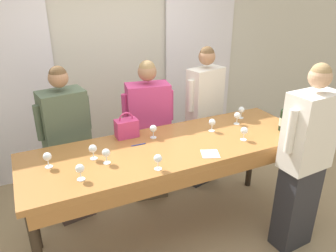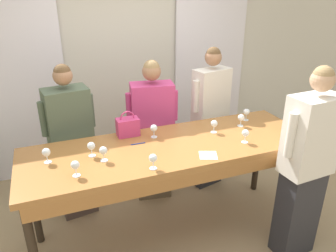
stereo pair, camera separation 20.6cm
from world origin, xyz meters
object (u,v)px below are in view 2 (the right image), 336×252
at_px(wine_glass_center_mid, 214,124).
at_px(wine_glass_back_mid, 241,118).
at_px(wine_glass_front_left, 46,153).
at_px(guest_cream_sweater, 210,119).
at_px(wine_glass_back_left, 154,129).
at_px(handbag, 128,126).
at_px(wine_glass_front_mid, 246,112).
at_px(guest_pink_top, 153,132).
at_px(wine_glass_near_host, 75,166).
at_px(wine_glass_back_right, 153,159).
at_px(wine_bottle, 288,122).
at_px(wine_glass_center_left, 103,151).
at_px(wine_glass_center_right, 245,134).
at_px(tasting_bar, 172,155).
at_px(wine_glass_front_right, 91,146).
at_px(guest_olive_jacket, 72,144).
at_px(host_pouring, 306,168).

relative_size(wine_glass_center_mid, wine_glass_back_mid, 1.00).
distance_m(wine_glass_front_left, guest_cream_sweater, 1.95).
bearing_deg(wine_glass_back_left, handbag, 148.79).
xyz_separation_m(wine_glass_front_mid, guest_cream_sweater, (-0.19, 0.45, -0.22)).
distance_m(wine_glass_front_mid, wine_glass_back_left, 1.06).
relative_size(wine_glass_back_mid, guest_pink_top, 0.08).
relative_size(wine_glass_back_left, wine_glass_near_host, 1.00).
distance_m(wine_glass_back_left, wine_glass_back_right, 0.58).
xyz_separation_m(wine_bottle, wine_glass_front_mid, (-0.18, 0.44, -0.03)).
distance_m(wine_glass_front_mid, wine_glass_center_mid, 0.50).
bearing_deg(wine_glass_center_left, wine_glass_center_right, -5.84).
distance_m(wine_glass_center_mid, guest_pink_top, 0.79).
xyz_separation_m(tasting_bar, wine_glass_back_mid, (0.82, 0.16, 0.18)).
bearing_deg(handbag, tasting_bar, -49.51).
height_order(wine_glass_front_mid, wine_glass_back_left, same).
bearing_deg(wine_glass_front_mid, wine_glass_center_mid, -161.75).
distance_m(wine_bottle, wine_glass_center_left, 1.77).
relative_size(wine_glass_front_mid, wine_glass_front_right, 1.00).
bearing_deg(guest_olive_jacket, guest_pink_top, 0.00).
height_order(wine_glass_back_mid, host_pouring, host_pouring).
relative_size(wine_glass_center_right, wine_glass_near_host, 1.00).
bearing_deg(wine_bottle, wine_glass_front_mid, 111.58).
bearing_deg(wine_glass_front_left, tasting_bar, -5.11).
xyz_separation_m(handbag, wine_glass_center_mid, (0.80, -0.24, -0.00)).
distance_m(wine_glass_front_right, wine_glass_center_right, 1.37).
bearing_deg(host_pouring, wine_glass_back_right, 167.21).
distance_m(wine_bottle, wine_glass_near_host, 2.00).
xyz_separation_m(wine_glass_back_right, wine_glass_near_host, (-0.58, 0.11, -0.00)).
bearing_deg(wine_glass_near_host, handbag, 45.57).
xyz_separation_m(wine_glass_center_right, guest_olive_jacket, (-1.47, 0.90, -0.26)).
distance_m(handbag, guest_olive_jacket, 0.68).
distance_m(wine_glass_front_left, wine_glass_front_right, 0.36).
relative_size(wine_glass_back_mid, guest_cream_sweater, 0.07).
bearing_deg(guest_cream_sweater, tasting_bar, -136.61).
height_order(wine_glass_front_mid, guest_olive_jacket, guest_olive_jacket).
bearing_deg(wine_glass_center_right, guest_pink_top, 123.16).
height_order(wine_glass_front_left, wine_glass_center_mid, same).
distance_m(guest_olive_jacket, guest_cream_sweater, 1.60).
xyz_separation_m(guest_pink_top, guest_cream_sweater, (0.72, -0.00, 0.06)).
height_order(guest_olive_jacket, guest_pink_top, guest_olive_jacket).
relative_size(handbag, wine_glass_center_right, 1.94).
distance_m(wine_bottle, wine_glass_back_left, 1.29).
xyz_separation_m(wine_glass_front_right, wine_glass_back_mid, (1.52, 0.09, 0.00)).
bearing_deg(guest_olive_jacket, wine_glass_back_left, -34.13).
distance_m(wine_bottle, guest_pink_top, 1.43).
height_order(wine_glass_center_left, wine_glass_back_right, same).
height_order(wine_glass_center_mid, wine_glass_back_right, same).
distance_m(wine_bottle, wine_glass_center_mid, 0.71).
xyz_separation_m(wine_glass_center_mid, host_pouring, (0.50, -0.73, -0.20)).
height_order(wine_glass_front_right, wine_glass_center_right, same).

